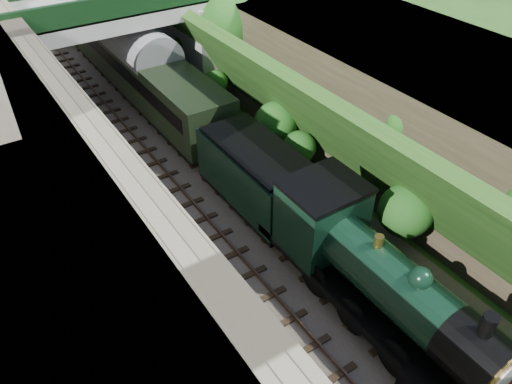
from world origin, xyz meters
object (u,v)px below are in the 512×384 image
at_px(road_bridge, 129,35).
at_px(locomotive, 375,278).
at_px(tree, 231,26).
at_px(tender, 257,178).

height_order(road_bridge, locomotive, road_bridge).
bearing_deg(tree, locomotive, -105.35).
distance_m(tree, locomotive, 18.02).
xyz_separation_m(road_bridge, tender, (0.26, -13.21, -2.46)).
height_order(road_bridge, tender, road_bridge).
height_order(locomotive, tender, locomotive).
relative_size(road_bridge, tender, 2.67).
height_order(tree, locomotive, tree).
bearing_deg(tree, tender, -115.65).
relative_size(tree, tender, 1.10).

